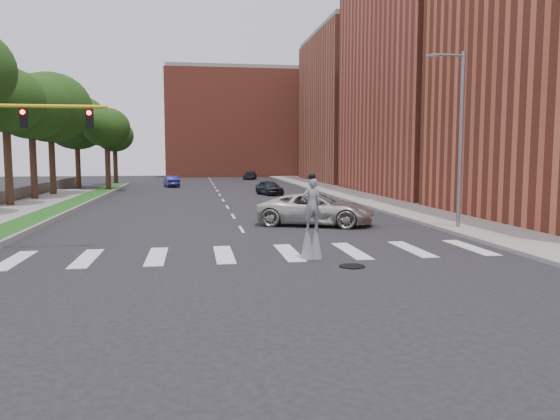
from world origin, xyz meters
name	(u,v)px	position (x,y,z in m)	size (l,w,h in m)	color
ground_plane	(260,258)	(0.00, 0.00, 0.00)	(160.00, 160.00, 0.00)	black
grass_median	(64,208)	(-11.50, 20.00, 0.12)	(2.00, 60.00, 0.25)	#174C15
median_curb	(79,207)	(-10.45, 20.00, 0.14)	(0.20, 60.00, 0.28)	gray
sidewalk_right	(369,198)	(12.50, 25.00, 0.09)	(5.00, 90.00, 0.18)	gray
manhole	(352,266)	(3.00, -2.00, 0.02)	(0.90, 0.90, 0.04)	black
building_mid	(450,69)	(22.00, 30.00, 12.00)	(16.00, 22.00, 24.00)	#A44833
building_far	(370,110)	(22.00, 54.00, 10.00)	(16.00, 22.00, 20.00)	#994F38
building_backdrop	(241,125)	(6.00, 78.00, 9.00)	(26.00, 14.00, 18.00)	#A44833
streetlight	(459,134)	(10.90, 6.00, 4.90)	(2.05, 0.20, 9.00)	slate
traffic_signal	(4,148)	(-9.78, 3.00, 4.15)	(5.30, 0.23, 6.20)	black
stilt_performer	(312,223)	(1.91, -0.33, 1.34)	(0.84, 0.57, 3.22)	#352115
suv_crossing	(316,209)	(4.20, 9.09, 0.89)	(2.94, 6.38, 1.77)	beige
car_near	(269,188)	(4.69, 31.34, 0.69)	(1.63, 4.05, 1.38)	black
car_mid	(172,181)	(-5.03, 45.52, 0.66)	(1.40, 4.02, 1.33)	navy
car_far	(250,176)	(6.00, 62.38, 0.61)	(1.70, 4.18, 1.21)	black
tree_3	(5,100)	(-15.72, 22.23, 7.73)	(5.54, 5.54, 10.14)	#352115
tree_4	(50,108)	(-15.33, 33.15, 8.11)	(7.51, 7.51, 11.33)	#352115
tree_5	(76,123)	(-15.29, 44.31, 7.37)	(7.13, 7.13, 10.43)	#352115
tree_6	(107,128)	(-11.24, 38.91, 6.54)	(4.80, 4.80, 8.65)	#352115
tree_7	(115,136)	(-12.20, 51.50, 6.10)	(4.75, 4.75, 8.18)	#352115
tree_8	(31,107)	(-15.64, 28.22, 7.77)	(6.34, 6.34, 10.50)	#352115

